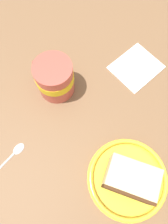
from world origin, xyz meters
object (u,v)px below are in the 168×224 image
(small_plate, at_px, (126,177))
(folded_napkin, at_px, (135,66))
(teaspoon, at_px, (11,154))
(cake_slice, at_px, (129,178))
(tea_mug, at_px, (53,77))

(small_plate, height_order, folded_napkin, small_plate)
(teaspoon, bearing_deg, cake_slice, -160.76)
(cake_slice, bearing_deg, tea_mug, -23.22)
(small_plate, xyz_separation_m, teaspoon, (0.24, 0.09, -0.01))
(teaspoon, bearing_deg, folded_napkin, -111.56)
(teaspoon, bearing_deg, small_plate, -160.17)
(cake_slice, relative_size, teaspoon, 0.92)
(folded_napkin, bearing_deg, cake_slice, 111.83)
(small_plate, height_order, tea_mug, tea_mug)
(cake_slice, xyz_separation_m, folded_napkin, (0.11, -0.27, -0.04))
(teaspoon, xyz_separation_m, folded_napkin, (-0.14, -0.35, -0.00))
(small_plate, bearing_deg, tea_mug, -22.75)
(cake_slice, xyz_separation_m, tea_mug, (0.25, -0.11, 0.01))
(cake_slice, bearing_deg, folded_napkin, -68.17)
(teaspoon, bearing_deg, tea_mug, -87.59)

